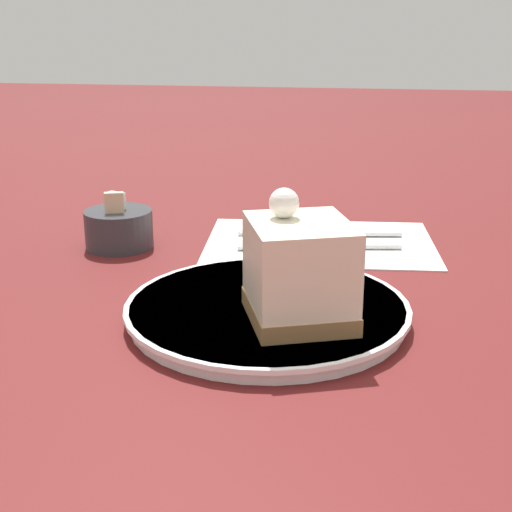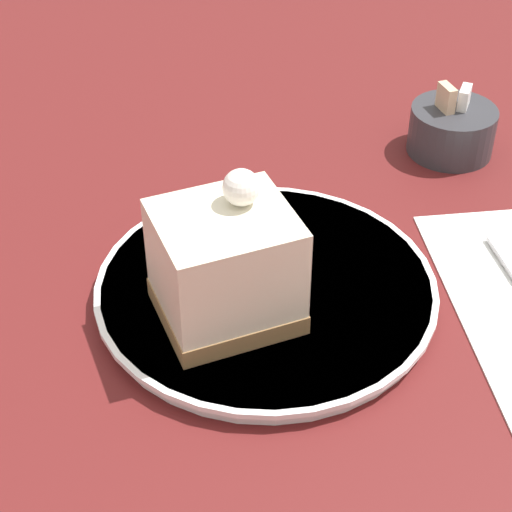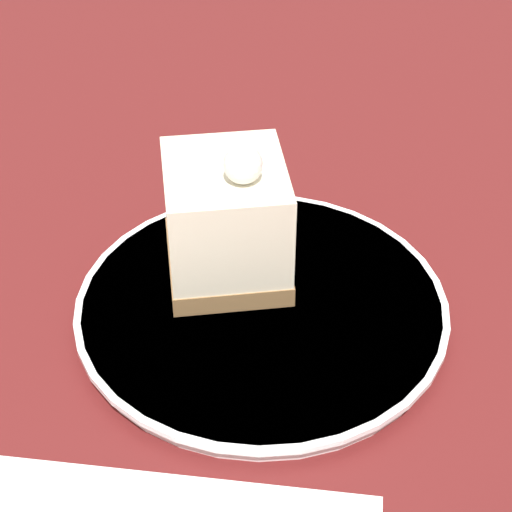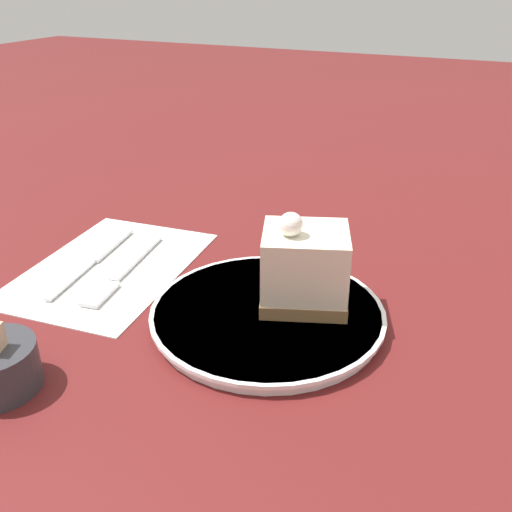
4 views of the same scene
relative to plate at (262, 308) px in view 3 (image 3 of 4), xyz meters
The scene contains 3 objects.
ground_plane 0.04m from the plate, 49.84° to the left, with size 4.00×4.00×0.00m, color #5B1919.
plate is the anchor object (origin of this frame).
cake_slice 0.06m from the plate, 133.29° to the right, with size 0.11×0.10×0.10m.
Camera 3 is at (0.36, 0.05, 0.38)m, focal length 60.00 mm.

